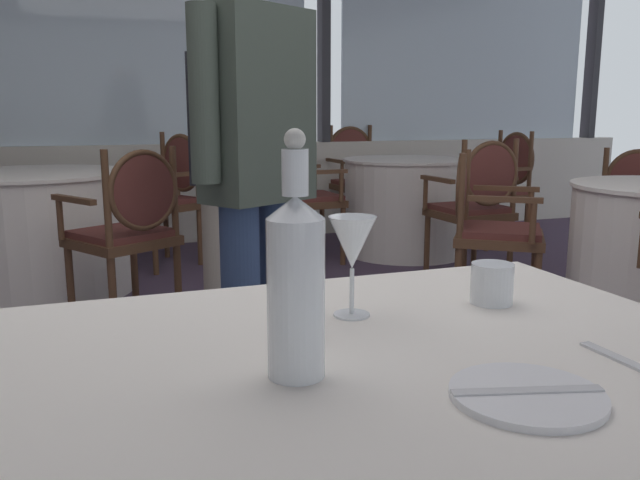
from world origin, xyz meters
name	(u,v)px	position (x,y,z in m)	size (l,w,h in m)	color
ground_plane	(277,429)	(0.00, 0.00, 0.00)	(12.55, 12.55, 0.00)	#47384C
window_wall_far	(154,107)	(0.00, 3.62, 1.16)	(9.65, 0.14, 2.91)	silver
side_plate	(527,395)	(-0.09, -1.45, 0.76)	(0.19, 0.19, 0.01)	white
butter_knife	(527,391)	(-0.09, -1.45, 0.77)	(0.19, 0.02, 0.00)	silver
dinner_fork	(629,363)	(0.12, -1.41, 0.76)	(0.18, 0.02, 0.00)	silver
water_bottle	(296,281)	(-0.34, -1.28, 0.89)	(0.08, 0.08, 0.33)	white
wine_glass	(352,245)	(-0.16, -1.06, 0.88)	(0.08, 0.08, 0.18)	white
water_tumbler	(492,283)	(0.11, -1.08, 0.79)	(0.08, 0.08, 0.08)	white
background_table_0	(36,233)	(-0.90, 2.27, 0.38)	(1.19, 1.19, 0.76)	white
dining_chair_0_2	(130,222)	(-0.38, 1.39, 0.55)	(0.65, 0.63, 0.94)	brown
dining_chair_0_3	(169,188)	(-0.01, 2.79, 0.57)	(0.63, 0.65, 0.97)	brown
dining_chair_1_2	(638,206)	(2.75, 1.13, 0.52)	(0.66, 0.64, 0.89)	brown
dining_chair_1_3	(485,219)	(1.46, 0.93, 0.54)	(0.64, 0.66, 0.90)	brown
background_table_3	(406,206)	(1.82, 2.54, 0.38)	(1.01, 1.01, 0.76)	white
dining_chair_3_0	(296,186)	(0.88, 2.50, 0.58)	(0.49, 0.55, 0.99)	brown
dining_chair_3_1	(478,198)	(1.86, 1.61, 0.55)	(0.55, 0.49, 0.95)	brown
dining_chair_3_2	(503,180)	(2.75, 2.59, 0.55)	(0.49, 0.55, 0.96)	brown
dining_chair_3_3	(355,171)	(1.77, 3.48, 0.58)	(0.55, 0.49, 1.00)	brown
diner_person_0	(258,160)	(-0.05, 0.01, 0.96)	(0.47, 0.35, 1.68)	#334770
diner_person_1	(216,155)	(0.01, 1.03, 0.91)	(0.30, 0.51, 1.61)	gray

